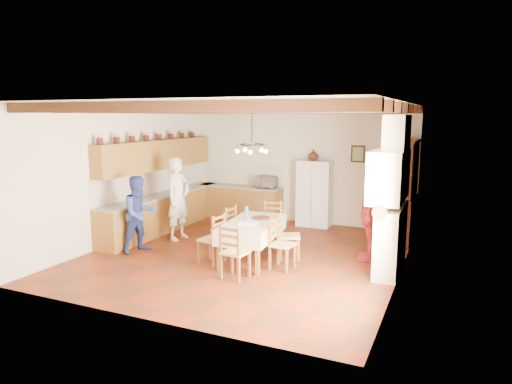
# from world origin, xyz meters

# --- Properties ---
(floor) EXTENTS (6.00, 6.50, 0.02)m
(floor) POSITION_xyz_m (0.00, 0.00, -0.01)
(floor) COLOR #532614
(floor) RESTS_ON ground
(ceiling) EXTENTS (6.00, 6.50, 0.02)m
(ceiling) POSITION_xyz_m (0.00, 0.00, 3.01)
(ceiling) COLOR white
(ceiling) RESTS_ON ground
(wall_back) EXTENTS (6.00, 0.02, 3.00)m
(wall_back) POSITION_xyz_m (0.00, 3.26, 1.50)
(wall_back) COLOR beige
(wall_back) RESTS_ON ground
(wall_front) EXTENTS (6.00, 0.02, 3.00)m
(wall_front) POSITION_xyz_m (0.00, -3.26, 1.50)
(wall_front) COLOR beige
(wall_front) RESTS_ON ground
(wall_left) EXTENTS (0.02, 6.50, 3.00)m
(wall_left) POSITION_xyz_m (-3.01, 0.00, 1.50)
(wall_left) COLOR beige
(wall_left) RESTS_ON ground
(wall_right) EXTENTS (0.02, 6.50, 3.00)m
(wall_right) POSITION_xyz_m (3.01, 0.00, 1.50)
(wall_right) COLOR beige
(wall_right) RESTS_ON ground
(ceiling_beams) EXTENTS (6.00, 6.30, 0.16)m
(ceiling_beams) POSITION_xyz_m (0.00, 0.00, 2.91)
(ceiling_beams) COLOR #371A0F
(ceiling_beams) RESTS_ON ground
(lower_cabinets_left) EXTENTS (0.60, 4.30, 0.86)m
(lower_cabinets_left) POSITION_xyz_m (-2.70, 1.05, 0.43)
(lower_cabinets_left) COLOR brown
(lower_cabinets_left) RESTS_ON ground
(lower_cabinets_back) EXTENTS (2.30, 0.60, 0.86)m
(lower_cabinets_back) POSITION_xyz_m (-1.55, 2.95, 0.43)
(lower_cabinets_back) COLOR brown
(lower_cabinets_back) RESTS_ON ground
(countertop_left) EXTENTS (0.62, 4.30, 0.04)m
(countertop_left) POSITION_xyz_m (-2.70, 1.05, 0.88)
(countertop_left) COLOR slate
(countertop_left) RESTS_ON lower_cabinets_left
(countertop_back) EXTENTS (2.34, 0.62, 0.04)m
(countertop_back) POSITION_xyz_m (-1.55, 2.95, 0.88)
(countertop_back) COLOR slate
(countertop_back) RESTS_ON lower_cabinets_back
(backsplash_left) EXTENTS (0.03, 4.30, 0.60)m
(backsplash_left) POSITION_xyz_m (-2.98, 1.05, 1.20)
(backsplash_left) COLOR beige
(backsplash_left) RESTS_ON ground
(backsplash_back) EXTENTS (2.30, 0.03, 0.60)m
(backsplash_back) POSITION_xyz_m (-1.55, 3.23, 1.20)
(backsplash_back) COLOR beige
(backsplash_back) RESTS_ON ground
(upper_cabinets) EXTENTS (0.35, 4.20, 0.70)m
(upper_cabinets) POSITION_xyz_m (-2.83, 1.05, 1.85)
(upper_cabinets) COLOR brown
(upper_cabinets) RESTS_ON ground
(fireplace) EXTENTS (0.56, 1.60, 2.80)m
(fireplace) POSITION_xyz_m (2.72, 0.20, 1.40)
(fireplace) COLOR #F0E2C9
(fireplace) RESTS_ON ground
(wall_picture) EXTENTS (0.34, 0.03, 0.42)m
(wall_picture) POSITION_xyz_m (1.55, 3.23, 1.85)
(wall_picture) COLOR black
(wall_picture) RESTS_ON ground
(refrigerator) EXTENTS (0.85, 0.70, 1.67)m
(refrigerator) POSITION_xyz_m (0.55, 3.02, 0.83)
(refrigerator) COLOR white
(refrigerator) RESTS_ON floor
(hutch) EXTENTS (0.57, 1.26, 2.26)m
(hutch) POSITION_xyz_m (2.75, 2.40, 1.13)
(hutch) COLOR #381911
(hutch) RESTS_ON floor
(dining_table) EXTENTS (1.08, 1.85, 0.77)m
(dining_table) POSITION_xyz_m (0.26, -0.26, 0.69)
(dining_table) COLOR silver
(dining_table) RESTS_ON floor
(chandelier) EXTENTS (0.47, 0.47, 0.03)m
(chandelier) POSITION_xyz_m (0.26, -0.26, 2.25)
(chandelier) COLOR black
(chandelier) RESTS_ON ground
(chair_left_near) EXTENTS (0.45, 0.47, 0.96)m
(chair_left_near) POSITION_xyz_m (-0.38, -0.71, 0.48)
(chair_left_near) COLOR brown
(chair_left_near) RESTS_ON floor
(chair_left_far) EXTENTS (0.44, 0.46, 0.96)m
(chair_left_far) POSITION_xyz_m (-0.52, 0.07, 0.48)
(chair_left_far) COLOR brown
(chair_left_far) RESTS_ON floor
(chair_right_near) EXTENTS (0.43, 0.45, 0.96)m
(chair_right_near) POSITION_xyz_m (0.99, -0.50, 0.48)
(chair_right_near) COLOR brown
(chair_right_near) RESTS_ON floor
(chair_right_far) EXTENTS (0.52, 0.53, 0.96)m
(chair_right_far) POSITION_xyz_m (0.90, 0.12, 0.48)
(chair_right_far) COLOR brown
(chair_right_far) RESTS_ON floor
(chair_end_near) EXTENTS (0.46, 0.45, 0.96)m
(chair_end_near) POSITION_xyz_m (0.41, -1.29, 0.48)
(chair_end_near) COLOR brown
(chair_end_near) RESTS_ON floor
(chair_end_far) EXTENTS (0.49, 0.48, 0.96)m
(chair_end_far) POSITION_xyz_m (0.21, 0.88, 0.48)
(chair_end_far) COLOR brown
(chair_end_far) RESTS_ON floor
(person_man) EXTENTS (0.50, 0.72, 1.88)m
(person_man) POSITION_xyz_m (-1.90, 0.48, 0.94)
(person_man) COLOR silver
(person_man) RESTS_ON floor
(person_woman_blue) EXTENTS (0.83, 0.93, 1.59)m
(person_woman_blue) POSITION_xyz_m (-2.08, -0.67, 0.79)
(person_woman_blue) COLOR navy
(person_woman_blue) RESTS_ON floor
(person_woman_red) EXTENTS (0.51, 1.09, 1.81)m
(person_woman_red) POSITION_xyz_m (2.34, 0.69, 0.90)
(person_woman_red) COLOR red
(person_woman_red) RESTS_ON floor
(microwave) EXTENTS (0.58, 0.44, 0.29)m
(microwave) POSITION_xyz_m (-0.77, 2.95, 1.05)
(microwave) COLOR silver
(microwave) RESTS_ON countertop_back
(fridge_vase) EXTENTS (0.30, 0.30, 0.28)m
(fridge_vase) POSITION_xyz_m (0.47, 3.02, 1.81)
(fridge_vase) COLOR #381911
(fridge_vase) RESTS_ON refrigerator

